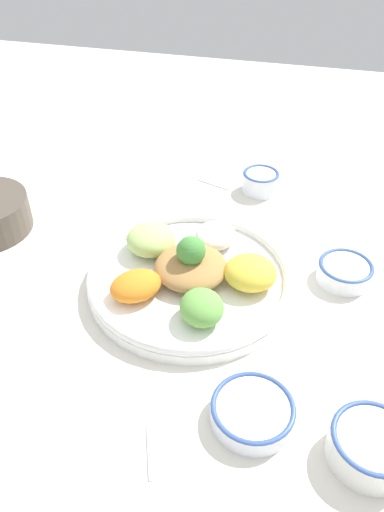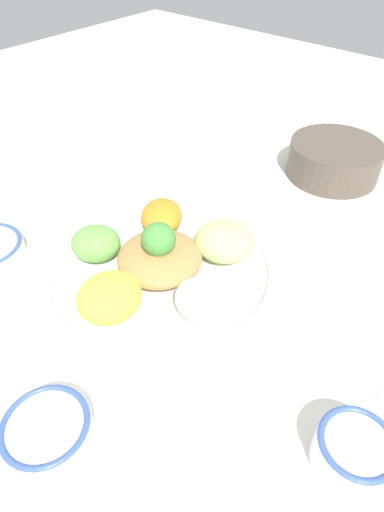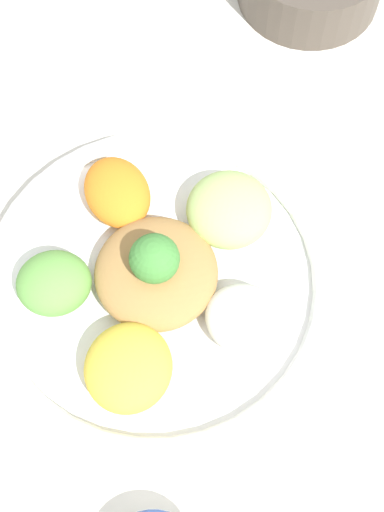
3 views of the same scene
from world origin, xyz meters
name	(u,v)px [view 1 (image 1 of 3)]	position (x,y,z in m)	size (l,w,h in m)	color
ground_plane	(181,280)	(0.00, 0.00, 0.00)	(2.40, 2.40, 0.00)	silver
salad_platter	(191,273)	(0.00, 0.02, 0.03)	(0.36, 0.36, 0.10)	white
sauce_bowl_red	(253,411)	(0.25, 0.17, 0.02)	(0.11, 0.11, 0.03)	white
rice_bowl_blue	(345,271)	(-0.08, 0.28, 0.02)	(0.10, 0.10, 0.04)	white
sauce_bowl_dark	(260,181)	(-0.33, 0.09, 0.03)	(0.08, 0.08, 0.05)	white
rice_bowl_plain	(371,445)	(0.26, 0.32, 0.03)	(0.11, 0.11, 0.05)	white
serving_spoon_main	(202,179)	(-0.35, -0.05, 0.00)	(0.06, 0.12, 0.01)	white
serving_spoon_extra	(154,480)	(0.36, 0.06, 0.00)	(0.12, 0.07, 0.01)	white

